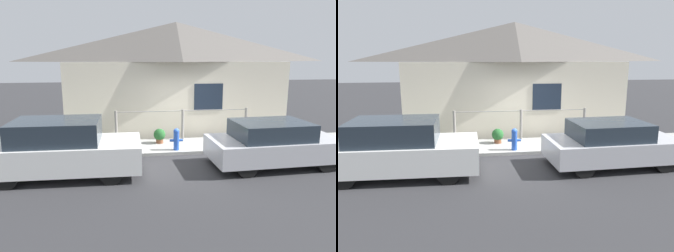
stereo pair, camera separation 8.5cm
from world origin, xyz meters
TOP-DOWN VIEW (x-y plane):
  - ground_plane at (0.00, 0.00)m, footprint 60.00×60.00m
  - sidewalk at (0.00, 0.88)m, footprint 24.00×1.77m
  - house at (0.00, 3.08)m, footprint 8.91×2.23m
  - fence at (0.00, 1.62)m, footprint 4.90×0.10m
  - car_left at (-3.75, -1.34)m, footprint 4.01×1.83m
  - car_right at (2.08, -1.34)m, footprint 3.79×1.89m
  - fire_hydrant at (-0.46, 0.26)m, footprint 0.43×0.19m
  - potted_plant_near_hydrant at (-0.91, 1.18)m, footprint 0.41×0.41m
  - potted_plant_by_fence at (-3.61, 1.07)m, footprint 0.42×0.42m

SIDE VIEW (x-z plane):
  - ground_plane at x=0.00m, z-range 0.00..0.00m
  - sidewalk at x=0.00m, z-range 0.00..0.10m
  - potted_plant_near_hydrant at x=-0.91m, z-range 0.13..0.64m
  - potted_plant_by_fence at x=-3.61m, z-range 0.13..0.66m
  - fire_hydrant at x=-0.46m, z-range 0.12..0.83m
  - car_right at x=2.08m, z-range 0.00..1.30m
  - fence at x=0.00m, z-range 0.16..1.27m
  - car_left at x=-3.75m, z-range -0.01..1.49m
  - house at x=0.00m, z-range 1.24..5.62m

